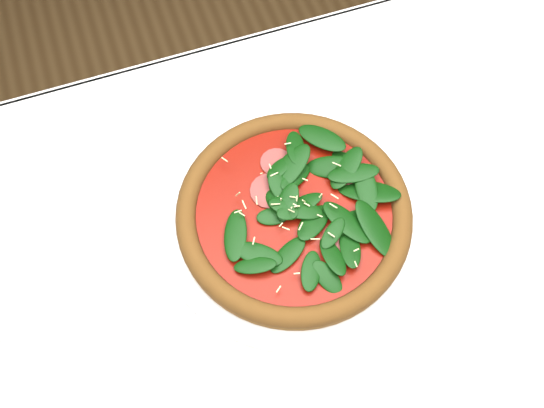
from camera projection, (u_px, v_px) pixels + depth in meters
name	position (u px, v px, depth m)	size (l,w,h in m)	color
ground	(299.00, 375.00, 1.47)	(6.00, 6.00, 0.00)	brown
dining_table	(316.00, 288.00, 0.89)	(1.21, 0.81, 0.75)	white
plate	(294.00, 218.00, 0.82)	(0.36, 0.36, 0.02)	silver
pizza	(294.00, 211.00, 0.80)	(0.39, 0.39, 0.04)	brown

